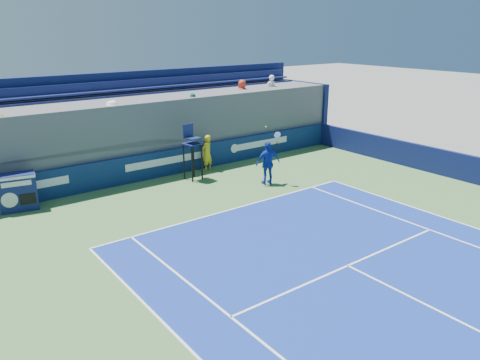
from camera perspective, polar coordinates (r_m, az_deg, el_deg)
ball_person at (r=22.00m, az=-4.05°, el=3.33°), size 0.72×0.59×1.71m
back_hoarding at (r=21.51m, az=-9.02°, el=2.07°), size 20.40×0.21×1.20m
match_clock at (r=19.03m, az=-25.49°, el=-1.21°), size 1.43×0.95×1.40m
umpire_chair at (r=20.58m, az=-5.89°, el=4.15°), size 0.80×0.80×2.48m
tennis_player at (r=20.01m, az=3.43°, el=2.09°), size 1.18×0.74×2.57m
stadium_seating at (r=22.99m, az=-11.63°, el=6.14°), size 21.00×4.05×4.40m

